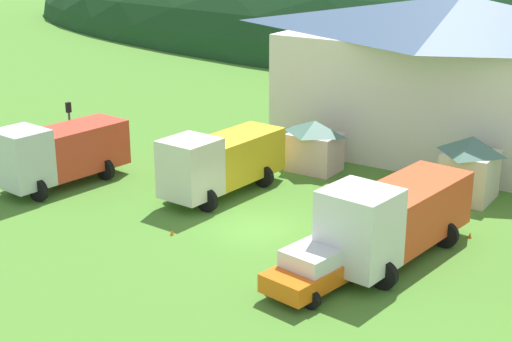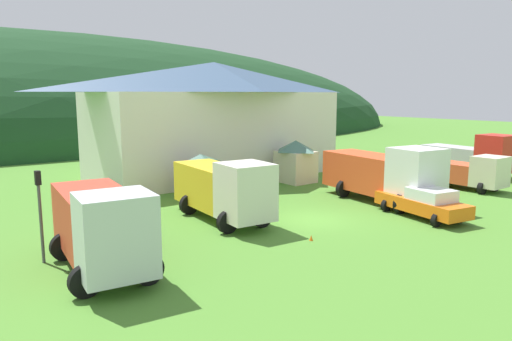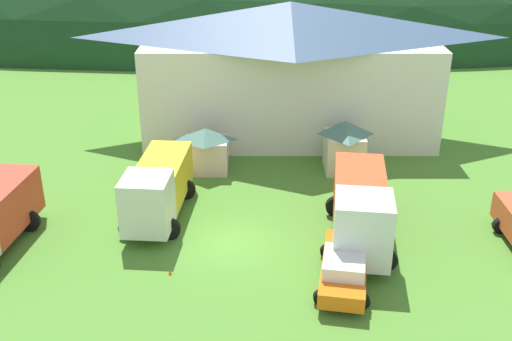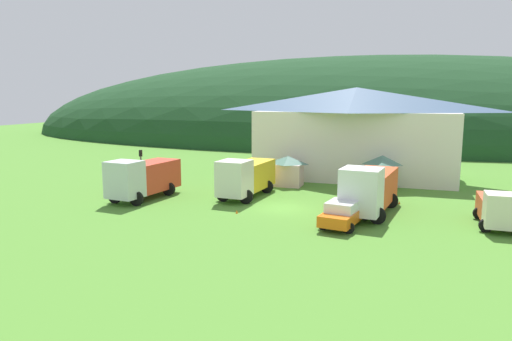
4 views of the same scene
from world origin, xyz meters
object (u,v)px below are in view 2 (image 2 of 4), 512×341
Objects in this scene: light_truck_cream at (470,172)px; traffic_cone_near_pickup at (311,240)px; heavy_rig_white at (385,173)px; traffic_light_west at (40,206)px; heavy_rig_striped at (224,188)px; tow_truck_silver at (101,225)px; play_shed_pink at (201,175)px; traffic_cone_mid_row at (357,189)px; crane_truck_red at (473,155)px; depot_building at (215,118)px; service_pickup_orange at (424,202)px; play_shed_cream at (296,161)px.

traffic_cone_near_pickup is (-16.99, -1.88, -1.24)m from light_truck_cream.
traffic_light_west reaches higher than heavy_rig_white.
traffic_cone_near_pickup is at bearing 17.58° from heavy_rig_striped.
heavy_rig_white reaches higher than tow_truck_silver.
heavy_rig_white is 16.40× the size of traffic_cone_near_pickup.
play_shed_pink is 18.61m from light_truck_cream.
traffic_cone_mid_row is (2.00, 3.79, -1.84)m from heavy_rig_white.
tow_truck_silver is 0.96× the size of heavy_rig_striped.
traffic_cone_mid_row is (-11.94, 1.81, -1.66)m from crane_truck_red.
play_shed_pink is at bearing -128.75° from depot_building.
heavy_rig_striped is at bearing 120.05° from tow_truck_silver.
tow_truck_silver reaches higher than light_truck_cream.
traffic_cone_mid_row is (21.26, 2.35, -2.28)m from traffic_light_west.
service_pickup_orange is (-9.33, -2.55, -0.41)m from light_truck_cream.
crane_truck_red reaches higher than traffic_cone_mid_row.
light_truck_cream is at bearing -50.54° from play_shed_cream.
heavy_rig_white is (10.08, -2.40, 0.08)m from heavy_rig_striped.
heavy_rig_white is 2.27× the size of traffic_light_west.
play_shed_cream is 12.11m from service_pickup_orange.
traffic_cone_near_pickup is (-8.86, -2.88, -1.84)m from heavy_rig_white.
depot_building is 9.04m from play_shed_pink.
depot_building is 21.27m from crane_truck_red.
crane_truck_red is 33.20m from traffic_light_west.
light_truck_cream is 6.54m from crane_truck_red.
traffic_light_west is (-11.23, -6.80, 0.85)m from play_shed_pink.
tow_truck_silver is 25.83m from light_truck_cream.
crane_truck_red is at bearing 120.06° from service_pickup_orange.
play_shed_pink is 11.51m from heavy_rig_white.
play_shed_pink is 22.84m from crane_truck_red.
traffic_cone_near_pickup is at bearing 83.95° from tow_truck_silver.
heavy_rig_striped is at bearing 5.99° from traffic_light_west.
depot_building reaches higher than traffic_cone_mid_row.
traffic_light_west reaches higher than service_pickup_orange.
depot_building reaches higher than heavy_rig_striped.
service_pickup_orange is at bearing -97.38° from play_shed_cream.
crane_truck_red is at bearing 12.03° from traffic_cone_near_pickup.
service_pickup_orange is at bearing -11.52° from heavy_rig_white.
heavy_rig_white is at bearing -79.48° from depot_building.
traffic_cone_near_pickup is at bearing -109.04° from depot_building.
depot_building is 21.38m from traffic_light_west.
heavy_rig_striped is 18.53m from light_truck_cream.
depot_building reaches higher than light_truck_cream.
crane_truck_red is at bearing 0.93° from traffic_light_west.
heavy_rig_white is at bearing -4.28° from traffic_light_west.
service_pickup_orange is 8.04m from traffic_cone_mid_row.
crane_truck_red is at bearing -15.90° from play_shed_pink.
heavy_rig_white is 1.08× the size of crane_truck_red.
traffic_light_west is at bearing -94.76° from light_truck_cream.
crane_truck_red is 14.44× the size of traffic_cone_mid_row.
light_truck_cream is 27.51m from traffic_light_west.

